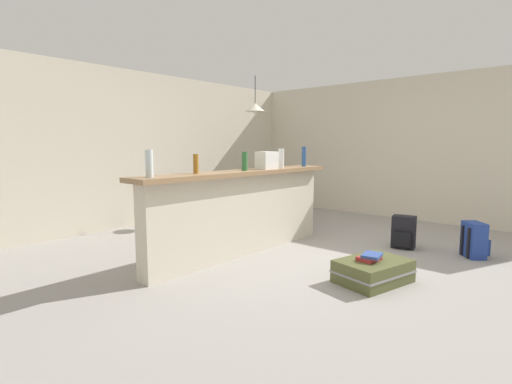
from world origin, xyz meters
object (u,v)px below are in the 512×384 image
at_px(bottle_amber, 196,164).
at_px(bottle_white, 281,159).
at_px(bottle_clear, 149,164).
at_px(dining_table, 260,184).
at_px(dining_chair_near_partition, 285,194).
at_px(backpack_black, 404,233).
at_px(bottle_blue, 304,157).
at_px(backpack_blue, 474,241).
at_px(book_stack, 370,257).
at_px(bottle_green, 245,161).
at_px(suitcase_flat_olive, 373,271).
at_px(grocery_bag, 267,160).
at_px(pendant_lamp, 255,107).

relative_size(bottle_amber, bottle_white, 0.81).
relative_size(bottle_clear, dining_table, 0.24).
height_order(dining_chair_near_partition, backpack_black, dining_chair_near_partition).
bearing_deg(bottle_blue, dining_chair_near_partition, 53.98).
xyz_separation_m(backpack_blue, book_stack, (-1.61, 0.55, 0.05)).
distance_m(bottle_clear, bottle_green, 1.30).
bearing_deg(suitcase_flat_olive, backpack_blue, -18.60).
bearing_deg(backpack_blue, backpack_black, 100.33).
distance_m(bottle_white, backpack_blue, 2.51).
relative_size(bottle_clear, bottle_blue, 0.94).
height_order(backpack_black, backpack_blue, same).
height_order(bottle_clear, dining_chair_near_partition, bottle_clear).
distance_m(suitcase_flat_olive, book_stack, 0.15).
xyz_separation_m(bottle_amber, dining_table, (2.44, 1.19, -0.48)).
distance_m(grocery_bag, suitcase_flat_olive, 1.91).
distance_m(bottle_amber, bottle_white, 1.31).
distance_m(bottle_blue, backpack_black, 1.67).
bearing_deg(bottle_amber, bottle_blue, -3.19).
xyz_separation_m(grocery_bag, pendant_lamp, (1.32, 1.36, 0.83)).
xyz_separation_m(bottle_amber, bottle_white, (1.30, -0.15, 0.02)).
distance_m(bottle_clear, grocery_bag, 1.70).
relative_size(bottle_clear, grocery_bag, 1.01).
relative_size(dining_chair_near_partition, backpack_blue, 2.21).
relative_size(bottle_amber, backpack_blue, 0.49).
bearing_deg(dining_table, book_stack, -120.57).
xyz_separation_m(bottle_blue, book_stack, (-1.13, -1.56, -0.91)).
height_order(backpack_blue, book_stack, backpack_blue).
relative_size(bottle_blue, backpack_blue, 0.66).
bearing_deg(pendant_lamp, dining_table, -55.69).
height_order(bottle_green, grocery_bag, bottle_green).
bearing_deg(dining_chair_near_partition, grocery_bag, -151.83).
bearing_deg(bottle_blue, book_stack, -125.86).
bearing_deg(bottle_blue, bottle_green, 178.85).
distance_m(bottle_white, backpack_black, 1.85).
xyz_separation_m(bottle_clear, backpack_black, (2.85, -1.36, -0.95)).
height_order(bottle_clear, bottle_blue, bottle_blue).
height_order(bottle_clear, grocery_bag, bottle_clear).
relative_size(bottle_blue, dining_table, 0.25).
relative_size(dining_chair_near_partition, backpack_black, 2.21).
height_order(bottle_green, pendant_lamp, pendant_lamp).
height_order(bottle_clear, dining_table, bottle_clear).
height_order(bottle_green, bottle_white, bottle_white).
bearing_deg(dining_table, grocery_bag, -136.84).
height_order(grocery_bag, backpack_blue, grocery_bag).
bearing_deg(bottle_white, bottle_blue, 4.66).
distance_m(bottle_green, book_stack, 1.81).
height_order(dining_table, pendant_lamp, pendant_lamp).
bearing_deg(bottle_green, dining_table, 35.74).
xyz_separation_m(suitcase_flat_olive, backpack_black, (1.44, 0.25, 0.09)).
height_order(suitcase_flat_olive, backpack_blue, backpack_blue).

